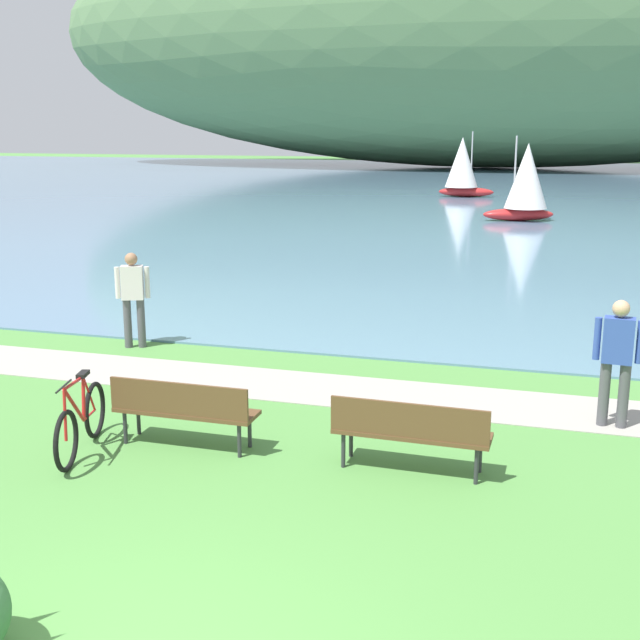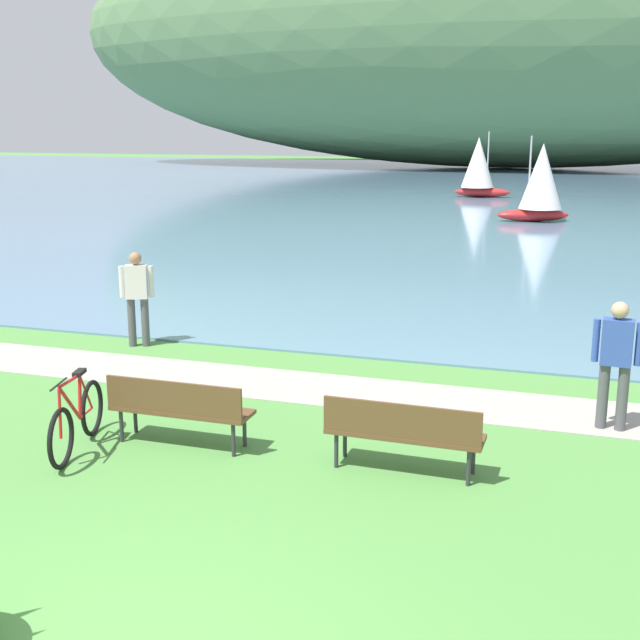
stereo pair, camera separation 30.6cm
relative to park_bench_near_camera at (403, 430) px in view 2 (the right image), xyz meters
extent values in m
cube|color=#5B7F9E|center=(-1.30, 44.43, -0.50)|extent=(180.00, 80.00, 0.04)
ellipsoid|color=#567A4C|center=(-5.76, 71.13, 12.81)|extent=(86.52, 28.00, 26.58)
cube|color=#A39E93|center=(-1.30, 2.63, -0.52)|extent=(60.00, 1.50, 0.01)
cube|color=brown|center=(0.00, 0.08, -0.07)|extent=(1.81, 0.51, 0.05)
cube|color=brown|center=(0.00, -0.13, 0.15)|extent=(1.80, 0.07, 0.40)
cylinder|color=#2D2D33|center=(-0.76, 0.26, -0.30)|extent=(0.05, 0.05, 0.45)
cylinder|color=#2D2D33|center=(0.77, 0.23, -0.30)|extent=(0.05, 0.05, 0.45)
cylinder|color=#2D2D33|center=(-0.77, -0.08, -0.30)|extent=(0.05, 0.05, 0.45)
cylinder|color=#2D2D33|center=(0.76, -0.10, -0.30)|extent=(0.05, 0.05, 0.45)
cube|color=brown|center=(-2.80, 0.02, -0.07)|extent=(1.80, 0.48, 0.05)
cube|color=brown|center=(-2.80, -0.19, 0.15)|extent=(1.80, 0.04, 0.40)
cylinder|color=#2D2D33|center=(-3.56, 0.19, -0.30)|extent=(0.05, 0.05, 0.45)
cylinder|color=#2D2D33|center=(-2.03, 0.19, -0.30)|extent=(0.05, 0.05, 0.45)
cylinder|color=#2D2D33|center=(-3.56, -0.14, -0.30)|extent=(0.05, 0.05, 0.45)
cylinder|color=#2D2D33|center=(-2.03, -0.14, -0.30)|extent=(0.05, 0.05, 0.45)
torus|color=black|center=(-3.79, -1.07, -0.16)|extent=(0.23, 0.71, 0.72)
torus|color=black|center=(-4.04, -0.05, -0.16)|extent=(0.23, 0.71, 0.72)
cylinder|color=red|center=(-3.87, -0.74, 0.15)|extent=(0.19, 0.60, 0.61)
cylinder|color=red|center=(-3.88, -0.70, 0.41)|extent=(0.20, 0.65, 0.09)
cylinder|color=red|center=(-3.95, -0.42, 0.12)|extent=(0.07, 0.13, 0.54)
cylinder|color=red|center=(-3.99, -0.25, -0.15)|extent=(0.13, 0.42, 0.05)
cylinder|color=red|center=(-4.00, -0.21, 0.11)|extent=(0.12, 0.36, 0.56)
cylinder|color=red|center=(-3.80, -1.04, 0.14)|extent=(0.06, 0.09, 0.60)
cube|color=black|center=(-3.96, -0.38, 0.42)|extent=(0.15, 0.26, 0.05)
cylinder|color=black|center=(-3.80, -1.02, 0.48)|extent=(0.14, 0.47, 0.02)
cylinder|color=#4C4C51|center=(-5.83, 3.96, -0.08)|extent=(0.14, 0.14, 0.88)
cylinder|color=#4C4C51|center=(-5.60, 4.04, -0.08)|extent=(0.14, 0.14, 0.88)
cube|color=silver|center=(-5.72, 4.00, 0.66)|extent=(0.43, 0.34, 0.60)
sphere|color=#9E7051|center=(-5.72, 4.00, 1.08)|extent=(0.22, 0.22, 0.22)
cylinder|color=silver|center=(-5.96, 3.91, 0.66)|extent=(0.09, 0.09, 0.56)
cylinder|color=silver|center=(-5.47, 4.09, 0.66)|extent=(0.09, 0.09, 0.56)
cylinder|color=#4C4C51|center=(2.17, 2.22, -0.08)|extent=(0.14, 0.14, 0.88)
cylinder|color=#4C4C51|center=(2.41, 2.20, -0.08)|extent=(0.14, 0.14, 0.88)
cube|color=#334CA5|center=(2.29, 2.21, 0.66)|extent=(0.40, 0.25, 0.60)
sphere|color=tan|center=(2.29, 2.21, 1.08)|extent=(0.22, 0.22, 0.22)
cylinder|color=#334CA5|center=(2.03, 2.23, 0.66)|extent=(0.09, 0.09, 0.56)
cylinder|color=#334CA5|center=(2.55, 2.19, 0.66)|extent=(0.09, 0.09, 0.56)
ellipsoid|color=#B22323|center=(-0.30, 26.29, -0.22)|extent=(3.05, 1.70, 0.51)
cylinder|color=#B2B2B2|center=(-0.52, 26.22, 1.50)|extent=(0.07, 0.07, 2.94)
cone|color=white|center=(-0.04, 26.38, 1.35)|extent=(2.20, 2.20, 2.64)
ellipsoid|color=#B22323|center=(-3.77, 37.57, -0.22)|extent=(3.05, 0.98, 0.53)
cylinder|color=#B2B2B2|center=(-3.53, 37.59, 1.56)|extent=(0.08, 0.08, 3.02)
cone|color=white|center=(-4.05, 37.56, 1.41)|extent=(1.87, 1.87, 2.72)
camera|label=1|loc=(1.50, -8.67, 3.35)|focal=45.98mm
camera|label=2|loc=(1.80, -8.58, 3.35)|focal=45.98mm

